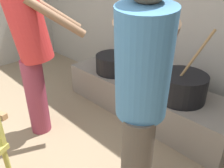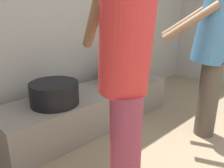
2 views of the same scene
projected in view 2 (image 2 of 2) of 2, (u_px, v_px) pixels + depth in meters
The scene contains 6 objects.
block_enclosure_rear at pixel (53, 10), 2.58m from camera, with size 5.59×0.20×2.49m, color #9E998E.
hearth_ledge at pixel (91, 108), 2.60m from camera, with size 2.03×0.60×0.39m, color slate.
cooking_pot_main at pixel (121, 73), 2.77m from camera, with size 0.47×0.47×0.71m.
cooking_pot_secondary at pixel (54, 93), 2.18m from camera, with size 0.46×0.46×0.21m.
cook_in_blue_shirt at pixel (211, 48), 2.17m from camera, with size 0.64×0.73×1.60m.
cook_in_red_shirt at pixel (125, 68), 1.32m from camera, with size 0.60×0.74×1.63m.
Camera 2 is at (-1.42, 0.20, 1.27)m, focal length 36.94 mm.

